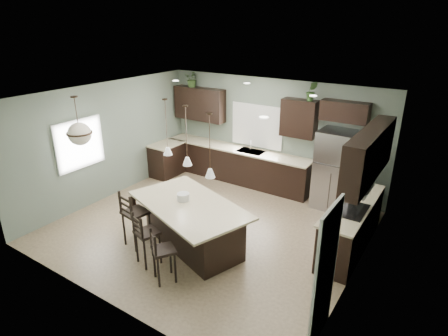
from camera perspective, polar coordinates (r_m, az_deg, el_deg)
ground at (r=8.11m, az=-2.17°, el=-8.96°), size 6.00×6.00×0.00m
pantry_door at (r=5.27m, az=15.12°, el=-15.42°), size 0.04×0.82×2.04m
window_back at (r=9.86m, az=5.08°, el=6.42°), size 1.35×0.02×1.00m
window_left at (r=8.96m, az=-21.20°, el=3.43°), size 0.02×1.10×1.00m
left_return_cabs at (r=10.67m, az=-8.74°, el=1.23°), size 0.60×0.90×0.90m
left_return_countertop at (r=10.50m, az=-8.81°, el=3.61°), size 0.66×0.96×0.04m
back_lower_cabs at (r=10.18m, az=1.89°, el=0.47°), size 4.20×0.60×0.90m
back_countertop at (r=10.01m, az=1.86°, el=2.95°), size 4.20×0.66×0.04m
sink_inset at (r=9.79m, az=4.11°, el=2.56°), size 0.70×0.45×0.01m
faucet at (r=9.72m, az=4.04°, el=3.32°), size 0.02×0.02×0.28m
back_upper_left at (r=10.56m, az=-3.73°, el=9.72°), size 1.55×0.34×0.90m
back_upper_right at (r=9.13m, az=11.37°, el=7.43°), size 0.85×0.34×0.90m
fridge_header at (r=8.74m, az=17.92°, el=8.20°), size 1.05×0.34×0.45m
right_lower_cabs at (r=7.63m, az=18.81°, el=-8.49°), size 0.60×2.35×0.90m
right_countertop at (r=7.41m, az=19.10°, el=-5.31°), size 0.66×2.35×0.04m
cooktop at (r=7.16m, az=18.53°, el=-5.99°), size 0.58×0.75×0.02m
wall_oven_front at (r=7.46m, az=15.96°, el=-8.87°), size 0.01×0.72×0.60m
right_upper_cabs at (r=7.00m, az=21.29°, el=1.97°), size 0.34×2.35×0.90m
microwave at (r=6.89m, az=19.92°, el=-1.71°), size 0.40×0.75×0.40m
refrigerator at (r=8.93m, az=16.74°, el=-0.34°), size 0.90×0.74×1.85m
kitchen_island at (r=7.28m, az=-5.23°, el=-8.71°), size 2.70×2.06×0.92m
serving_dish at (r=7.18m, az=-6.24°, el=-4.39°), size 0.24×0.24×0.14m
bar_stool_left at (r=7.43m, az=-13.25°, el=-7.47°), size 0.50×0.50×1.17m
bar_stool_center at (r=6.90m, az=-11.56°, el=-10.41°), size 0.48×0.48×1.04m
bar_stool_right at (r=6.45m, az=-9.12°, el=-13.04°), size 0.50×0.50×0.98m
pendant_left at (r=7.14m, az=-8.77°, el=6.13°), size 0.17×0.17×1.10m
pendant_center at (r=6.56m, az=-5.76°, el=4.88°), size 0.17×0.17×1.10m
pendant_right at (r=6.00m, az=-2.19°, el=3.36°), size 0.17×0.17×1.10m
chandelier at (r=7.82m, az=-21.42°, el=6.70°), size 0.49×0.49×0.98m
plant_back_left at (r=10.54m, az=-4.84°, el=13.38°), size 0.44×0.39×0.44m
plant_back_right at (r=8.87m, az=13.21°, el=11.33°), size 0.30×0.28×0.45m
room_shell at (r=7.39m, az=-2.36°, el=2.43°), size 6.00×6.00×6.00m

